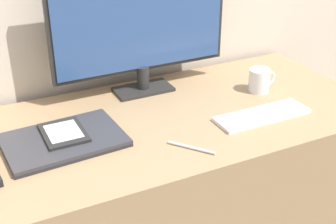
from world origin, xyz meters
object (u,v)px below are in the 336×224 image
object	(u,v)px
monitor	(141,19)
ereader	(64,133)
keyboard	(262,115)
pen	(192,148)
coffee_mug	(260,80)
laptop	(64,140)

from	to	relation	value
monitor	ereader	xyz separation A→B (m)	(-0.35, -0.22, -0.24)
keyboard	pen	distance (m)	0.31
ereader	coffee_mug	xyz separation A→B (m)	(0.72, 0.03, 0.02)
keyboard	ereader	distance (m)	0.63
monitor	laptop	xyz separation A→B (m)	(-0.35, -0.23, -0.26)
ereader	pen	world-z (taller)	ereader
coffee_mug	pen	bearing A→B (deg)	-149.44
ereader	pen	size ratio (longest dim) A/B	1.34
keyboard	coffee_mug	distance (m)	0.20
coffee_mug	pen	size ratio (longest dim) A/B	0.90
monitor	pen	xyz separation A→B (m)	(-0.04, -0.43, -0.26)
laptop	ereader	bearing A→B (deg)	71.33
laptop	pen	world-z (taller)	laptop
ereader	pen	distance (m)	0.38
monitor	ereader	size ratio (longest dim) A/B	4.01
keyboard	pen	bearing A→B (deg)	-166.33
keyboard	ereader	bearing A→B (deg)	166.93
monitor	keyboard	xyz separation A→B (m)	(0.26, -0.36, -0.26)
ereader	coffee_mug	world-z (taller)	coffee_mug
pen	coffee_mug	bearing A→B (deg)	30.56
keyboard	coffee_mug	size ratio (longest dim) A/B	2.99
monitor	laptop	bearing A→B (deg)	-146.56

